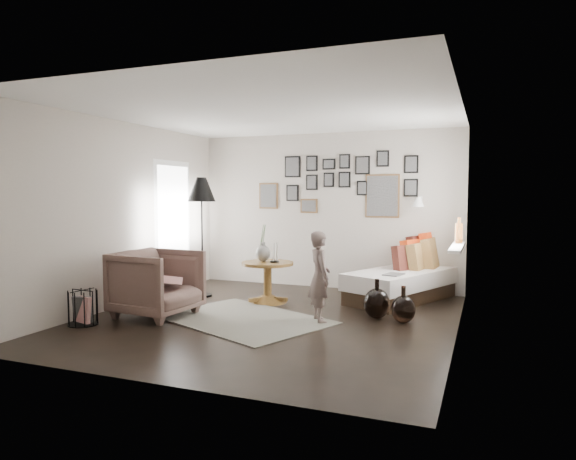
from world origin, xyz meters
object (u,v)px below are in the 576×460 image
at_px(floor_lamp, 202,194).
at_px(demijohn_large, 377,303).
at_px(pedestal_table, 268,284).
at_px(vase, 263,250).
at_px(daybed, 404,278).
at_px(armchair, 157,283).
at_px(magazine_basket, 83,308).
at_px(child, 320,277).
at_px(demijohn_small, 403,309).

bearing_deg(floor_lamp, demijohn_large, -8.82).
distance_m(pedestal_table, demijohn_large, 1.73).
relative_size(pedestal_table, demijohn_large, 1.50).
xyz_separation_m(vase, daybed, (1.90, 0.97, -0.44)).
relative_size(armchair, floor_lamp, 0.52).
relative_size(magazine_basket, child, 0.37).
relative_size(floor_lamp, magazine_basket, 4.36).
bearing_deg(demijohn_small, armchair, -165.47).
distance_m(armchair, magazine_basket, 0.93).
relative_size(daybed, armchair, 2.30).
bearing_deg(pedestal_table, vase, 165.96).
bearing_deg(child, magazine_basket, 79.30).
bearing_deg(vase, child, -36.06).
xyz_separation_m(floor_lamp, magazine_basket, (-0.45, -2.04, -1.37)).
distance_m(vase, floor_lamp, 1.32).
distance_m(magazine_basket, demijohn_large, 3.63).
xyz_separation_m(vase, child, (1.14, -0.83, -0.20)).
height_order(daybed, armchair, daybed).
height_order(vase, magazine_basket, vase).
bearing_deg(magazine_basket, child, 24.38).
distance_m(pedestal_table, floor_lamp, 1.72).
bearing_deg(vase, pedestal_table, -14.04).
distance_m(pedestal_table, demijohn_small, 2.10).
relative_size(vase, demijohn_small, 1.18).
relative_size(daybed, magazine_basket, 5.16).
height_order(magazine_basket, demijohn_small, demijohn_small).
bearing_deg(floor_lamp, child, -21.35).
bearing_deg(daybed, magazine_basket, -114.57).
height_order(demijohn_large, child, child).
distance_m(armchair, child, 2.11).
xyz_separation_m(pedestal_table, daybed, (1.82, 0.99, 0.04)).
relative_size(pedestal_table, magazine_basket, 1.80).
xyz_separation_m(vase, magazine_basket, (-1.49, -2.02, -0.55)).
distance_m(pedestal_table, child, 1.36).
relative_size(floor_lamp, demijohn_large, 3.63).
relative_size(vase, floor_lamp, 0.30).
bearing_deg(child, daybed, -58.19).
bearing_deg(child, demijohn_small, -108.36).
xyz_separation_m(armchair, demijohn_large, (2.68, 0.91, -0.23)).
distance_m(demijohn_small, child, 1.09).
height_order(armchair, demijohn_large, armchair).
relative_size(magazine_basket, demijohn_large, 0.83).
relative_size(magazine_basket, demijohn_small, 0.91).
bearing_deg(magazine_basket, demijohn_large, 26.23).
xyz_separation_m(armchair, magazine_basket, (-0.57, -0.70, -0.22)).
distance_m(daybed, demijohn_large, 1.39).
bearing_deg(magazine_basket, floor_lamp, 77.51).
height_order(magazine_basket, child, child).
xyz_separation_m(vase, demijohn_small, (2.12, -0.53, -0.59)).
bearing_deg(demijohn_small, magazine_basket, -157.63).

